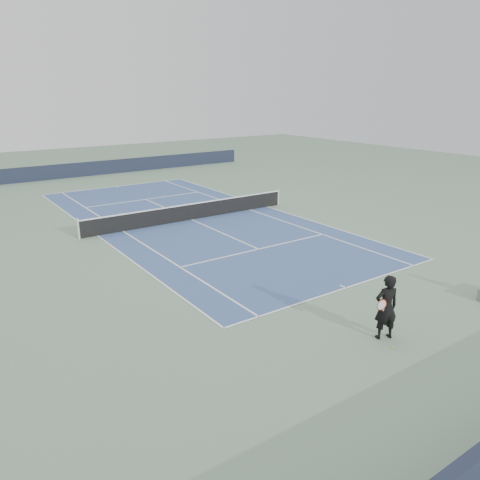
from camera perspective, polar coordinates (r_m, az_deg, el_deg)
ground at (r=27.03m, az=-5.92°, el=2.47°), size 80.00×80.00×0.00m
court_surface at (r=27.03m, az=-5.92°, el=2.48°), size 10.97×23.77×0.01m
tennis_net at (r=26.90m, az=-5.96°, el=3.50°), size 12.90×0.10×1.07m
windscreen_far at (r=43.14m, az=-17.71°, el=8.28°), size 30.00×0.25×1.20m
tennis_player at (r=14.54m, az=17.38°, el=-7.81°), size 0.90×0.77×2.02m
tennis_ball at (r=14.50m, az=18.03°, el=-12.30°), size 0.06×0.06×0.06m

